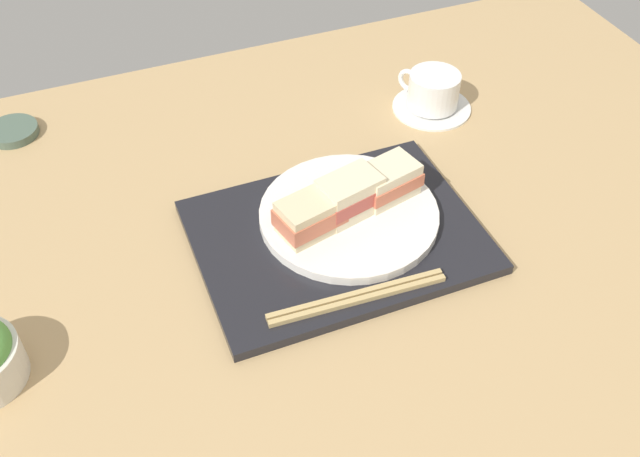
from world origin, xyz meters
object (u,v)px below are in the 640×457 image
at_px(sandwich_plate, 349,215).
at_px(coffee_cup, 433,93).
at_px(chopsticks_pair, 357,297).
at_px(sandwich_far, 388,181).
at_px(small_sauce_dish, 13,131).
at_px(sandwich_near, 310,215).
at_px(sandwich_middle, 350,195).

height_order(sandwich_plate, coffee_cup, coffee_cup).
bearing_deg(sandwich_plate, chopsticks_pair, -109.19).
height_order(sandwich_far, small_sauce_dish, sandwich_far).
bearing_deg(sandwich_far, sandwich_plate, -169.00).
bearing_deg(sandwich_far, coffee_cup, 47.78).
xyz_separation_m(sandwich_far, coffee_cup, (0.17, 0.19, -0.02)).
distance_m(sandwich_far, coffee_cup, 0.26).
bearing_deg(sandwich_near, chopsticks_pair, -83.35).
xyz_separation_m(coffee_cup, small_sauce_dish, (-0.63, 0.18, -0.02)).
distance_m(sandwich_plate, coffee_cup, 0.31).
relative_size(sandwich_plate, small_sauce_dish, 3.10).
xyz_separation_m(sandwich_middle, small_sauce_dish, (-0.40, 0.38, -0.05)).
relative_size(sandwich_near, coffee_cup, 0.74).
bearing_deg(sandwich_middle, sandwich_near, -169.00).
distance_m(sandwich_near, sandwich_middle, 0.06).
relative_size(sandwich_plate, sandwich_near, 2.55).
bearing_deg(chopsticks_pair, sandwich_far, 53.59).
xyz_separation_m(sandwich_near, chopsticks_pair, (0.01, -0.12, -0.03)).
height_order(sandwich_far, chopsticks_pair, sandwich_far).
bearing_deg(coffee_cup, sandwich_far, -132.22).
bearing_deg(small_sauce_dish, sandwich_plate, -43.31).
height_order(sandwich_plate, sandwich_far, sandwich_far).
relative_size(sandwich_plate, coffee_cup, 1.90).
bearing_deg(coffee_cup, sandwich_plate, -139.13).
relative_size(sandwich_middle, chopsticks_pair, 0.41).
height_order(sandwich_plate, sandwich_near, sandwich_near).
relative_size(coffee_cup, small_sauce_dish, 1.64).
bearing_deg(sandwich_far, chopsticks_pair, -126.41).
relative_size(chopsticks_pair, small_sauce_dish, 2.92).
bearing_deg(sandwich_near, coffee_cup, 36.00).
relative_size(sandwich_middle, small_sauce_dish, 1.19).
distance_m(sandwich_plate, chopsticks_pair, 0.14).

